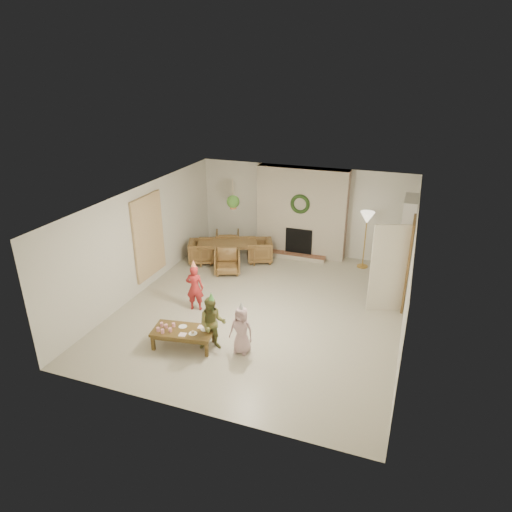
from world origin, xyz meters
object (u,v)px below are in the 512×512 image
at_px(coffee_table_top, 183,331).
at_px(child_pink, 241,330).
at_px(dining_table, 227,252).
at_px(child_plaid, 212,324).
at_px(dining_chair_left, 202,252).
at_px(dining_chair_right, 259,251).
at_px(dining_chair_far, 228,242).
at_px(dining_chair_near, 227,262).
at_px(child_red, 195,288).

height_order(coffee_table_top, child_pink, child_pink).
xyz_separation_m(dining_table, child_plaid, (1.37, -3.89, 0.26)).
xyz_separation_m(dining_chair_left, dining_chair_right, (1.46, 0.61, 0.00)).
height_order(dining_table, dining_chair_far, dining_chair_far).
relative_size(dining_chair_near, child_pink, 0.72).
relative_size(dining_table, child_red, 1.51).
bearing_deg(child_pink, dining_chair_far, 118.40).
bearing_deg(dining_chair_left, dining_table, -90.00).
distance_m(dining_table, child_red, 2.69).
distance_m(coffee_table_top, child_red, 1.44).
bearing_deg(dining_chair_left, dining_chair_right, -90.00).
bearing_deg(dining_chair_near, child_pink, -85.11).
distance_m(dining_chair_left, child_plaid, 4.15).
distance_m(child_red, child_pink, 1.94).
relative_size(dining_table, dining_chair_left, 2.34).
relative_size(dining_chair_far, child_pink, 0.72).
relative_size(dining_chair_near, dining_chair_right, 1.00).
relative_size(coffee_table_top, child_plaid, 1.08).
height_order(dining_chair_far, child_pink, child_pink).
bearing_deg(child_pink, dining_chair_near, 119.78).
distance_m(dining_table, dining_chair_far, 0.71).
height_order(coffee_table_top, child_plaid, child_plaid).
bearing_deg(coffee_table_top, child_plaid, 3.55).
distance_m(dining_chair_near, dining_chair_left, 1.00).
distance_m(dining_chair_right, child_pink, 4.30).
distance_m(dining_table, dining_chair_right, 0.88).
bearing_deg(child_plaid, dining_chair_far, 88.65).
distance_m(dining_chair_right, child_red, 3.04).
bearing_deg(child_plaid, dining_chair_right, 76.27).
height_order(dining_chair_near, dining_chair_left, same).
distance_m(child_plaid, child_pink, 0.57).
xyz_separation_m(dining_chair_left, child_plaid, (2.02, -3.62, 0.23)).
relative_size(dining_table, child_pink, 1.69).
relative_size(child_red, child_pink, 1.12).
bearing_deg(dining_table, dining_chair_far, 90.00).
xyz_separation_m(dining_chair_near, dining_chair_far, (-0.54, 1.30, 0.00)).
distance_m(dining_chair_far, child_plaid, 4.83).
relative_size(dining_chair_left, child_pink, 0.72).
relative_size(dining_chair_near, dining_chair_far, 1.00).
relative_size(dining_chair_far, dining_chair_right, 1.00).
height_order(dining_chair_far, dining_chair_right, same).
distance_m(dining_chair_far, child_red, 3.37).
bearing_deg(dining_chair_near, dining_chair_left, 135.00).
distance_m(dining_table, dining_chair_near, 0.71).
bearing_deg(child_plaid, child_pink, -13.24).
relative_size(dining_chair_near, child_plaid, 0.63).
relative_size(dining_table, dining_chair_far, 2.34).
height_order(dining_table, child_pink, child_pink).
distance_m(dining_chair_right, coffee_table_top, 4.36).
xyz_separation_m(coffee_table_top, child_red, (-0.44, 1.36, 0.20)).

